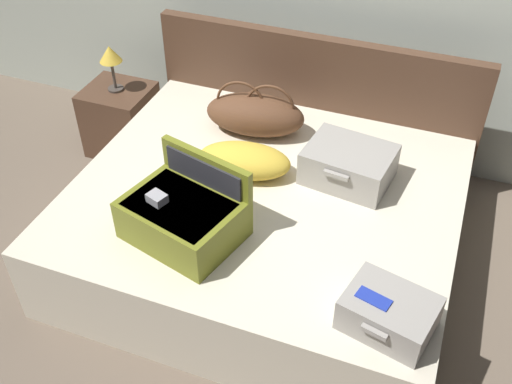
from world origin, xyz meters
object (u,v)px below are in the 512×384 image
at_px(hard_case_large, 184,215).
at_px(pillow_center_head, 244,160).
at_px(bed, 264,224).
at_px(hard_case_small, 388,313).
at_px(duffel_bag, 255,114).
at_px(hard_case_medium, 348,164).
at_px(nightstand, 121,120).
at_px(table_lamp, 110,57).

xyz_separation_m(hard_case_large, pillow_center_head, (0.09, 0.56, -0.04)).
height_order(hard_case_large, pillow_center_head, hard_case_large).
distance_m(bed, pillow_center_head, 0.38).
xyz_separation_m(hard_case_small, pillow_center_head, (-0.95, 0.76, 0.00)).
xyz_separation_m(duffel_bag, pillow_center_head, (0.09, -0.40, -0.04)).
distance_m(hard_case_medium, hard_case_small, 1.00).
bearing_deg(hard_case_medium, hard_case_large, -124.32).
relative_size(nightstand, table_lamp, 1.52).
bearing_deg(hard_case_large, nightstand, 148.97).
height_order(bed, nightstand, nightstand).
bearing_deg(nightstand, hard_case_large, -46.08).
relative_size(hard_case_small, nightstand, 0.87).
distance_m(duffel_bag, table_lamp, 1.07).
relative_size(hard_case_large, duffel_bag, 0.99).
height_order(hard_case_medium, hard_case_small, hard_case_medium).
distance_m(hard_case_small, duffel_bag, 1.56).
bearing_deg(duffel_bag, pillow_center_head, -77.42).
height_order(hard_case_medium, pillow_center_head, hard_case_medium).
bearing_deg(hard_case_medium, table_lamp, 175.04).
xyz_separation_m(hard_case_medium, hard_case_small, (0.40, -0.92, -0.02)).
distance_m(hard_case_small, pillow_center_head, 1.22).
xyz_separation_m(bed, pillow_center_head, (-0.16, 0.11, 0.33)).
bearing_deg(hard_case_medium, bed, -138.29).
relative_size(hard_case_medium, duffel_bag, 0.79).
relative_size(duffel_bag, pillow_center_head, 1.22).
relative_size(hard_case_large, hard_case_small, 1.47).
bearing_deg(pillow_center_head, nightstand, 155.10).
xyz_separation_m(hard_case_medium, table_lamp, (-1.70, 0.38, 0.15)).
bearing_deg(hard_case_medium, pillow_center_head, -156.73).
xyz_separation_m(pillow_center_head, table_lamp, (-1.15, 0.53, 0.16)).
bearing_deg(hard_case_small, nightstand, 161.44).
bearing_deg(duffel_bag, hard_case_medium, -21.19).
distance_m(pillow_center_head, nightstand, 1.31).
relative_size(hard_case_small, pillow_center_head, 0.82).
distance_m(pillow_center_head, table_lamp, 1.28).
height_order(hard_case_large, hard_case_small, hard_case_large).
height_order(bed, hard_case_small, hard_case_small).
relative_size(bed, duffel_bag, 3.26).
relative_size(bed, hard_case_medium, 4.10).
bearing_deg(pillow_center_head, duffel_bag, 102.58).
xyz_separation_m(hard_case_large, table_lamp, (-1.05, 1.09, 0.12)).
relative_size(duffel_bag, nightstand, 1.30).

